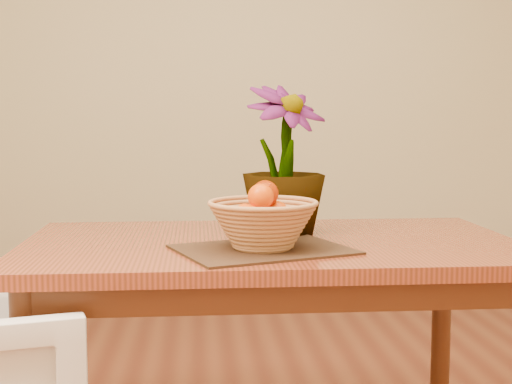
{
  "coord_description": "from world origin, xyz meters",
  "views": [
    {
      "loc": [
        -0.21,
        -1.69,
        1.1
      ],
      "look_at": [
        -0.05,
        0.17,
        0.9
      ],
      "focal_mm": 50.0,
      "sensor_mm": 36.0,
      "label": 1
    }
  ],
  "objects": [
    {
      "name": "table",
      "position": [
        0.0,
        0.3,
        0.66
      ],
      "size": [
        1.4,
        0.8,
        0.75
      ],
      "color": "maroon",
      "rests_on": "floor"
    },
    {
      "name": "wicker_basket",
      "position": [
        -0.04,
        0.14,
        0.81
      ],
      "size": [
        0.29,
        0.29,
        0.12
      ],
      "color": "tan",
      "rests_on": "placemat"
    },
    {
      "name": "placemat",
      "position": [
        -0.04,
        0.14,
        0.75
      ],
      "size": [
        0.51,
        0.45,
        0.01
      ],
      "primitive_type": "cube",
      "rotation": [
        0.0,
        0.0,
        0.35
      ],
      "color": "#341D13",
      "rests_on": "table"
    },
    {
      "name": "wall_back",
      "position": [
        0.0,
        2.25,
        1.35
      ],
      "size": [
        4.0,
        0.02,
        2.7
      ],
      "primitive_type": "cube",
      "color": "beige",
      "rests_on": "floor"
    },
    {
      "name": "potted_plant",
      "position": [
        0.05,
        0.41,
        0.97
      ],
      "size": [
        0.35,
        0.35,
        0.45
      ],
      "primitive_type": "imported",
      "rotation": [
        0.0,
        0.0,
        0.57
      ],
      "color": "#1B4012",
      "rests_on": "table"
    },
    {
      "name": "orange_pile",
      "position": [
        -0.04,
        0.15,
        0.86
      ],
      "size": [
        0.15,
        0.16,
        0.13
      ],
      "rotation": [
        0.0,
        0.0,
        0.23
      ],
      "color": "#D13A03",
      "rests_on": "wicker_basket"
    }
  ]
}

